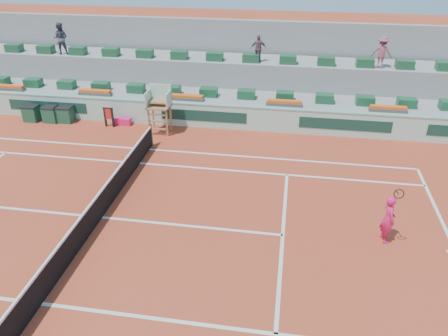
{
  "coord_description": "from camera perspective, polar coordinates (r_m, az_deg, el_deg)",
  "views": [
    {
      "loc": [
        6.32,
        -11.85,
        9.05
      ],
      "look_at": [
        4.0,
        2.5,
        1.0
      ],
      "focal_mm": 35.0,
      "sensor_mm": 36.0,
      "label": 1
    }
  ],
  "objects": [
    {
      "name": "seating_tier_upper",
      "position": [
        26.14,
        -5.34,
        11.6
      ],
      "size": [
        36.0,
        2.4,
        2.6
      ],
      "primitive_type": "cube",
      "color": "gray",
      "rests_on": "ground"
    },
    {
      "name": "tennis_player",
      "position": [
        15.03,
        20.66,
        -6.21
      ],
      "size": [
        0.52,
        0.9,
        2.28
      ],
      "color": "#E21D61",
      "rests_on": "ground"
    },
    {
      "name": "ground",
      "position": [
        16.2,
        -15.66,
        -6.24
      ],
      "size": [
        90.0,
        90.0,
        0.0
      ],
      "primitive_type": "plane",
      "color": "#98331D",
      "rests_on": "ground"
    },
    {
      "name": "spectator_right",
      "position": [
        24.55,
        19.92,
        14.04
      ],
      "size": [
        1.14,
        0.78,
        1.63
      ],
      "primitive_type": "imported",
      "rotation": [
        0.0,
        0.0,
        2.97
      ],
      "color": "#8B4553",
      "rests_on": "seating_tier_upper"
    },
    {
      "name": "spectator_mid",
      "position": [
        24.39,
        4.54,
        15.3
      ],
      "size": [
        0.88,
        0.45,
        1.44
      ],
      "primitive_type": "imported",
      "rotation": [
        0.0,
        0.0,
        3.26
      ],
      "color": "#6E4959",
      "rests_on": "seating_tier_upper"
    },
    {
      "name": "tennis_net",
      "position": [
        15.91,
        -15.91,
        -4.69
      ],
      "size": [
        0.1,
        11.97,
        1.1
      ],
      "color": "black",
      "rests_on": "ground"
    },
    {
      "name": "seat_row_lower",
      "position": [
        23.81,
        -6.82,
        10.08
      ],
      "size": [
        32.9,
        0.6,
        0.44
      ],
      "color": "#194B2C",
      "rests_on": "seating_tier_lower"
    },
    {
      "name": "drink_cooler_c",
      "position": [
        25.38,
        -23.86,
        6.57
      ],
      "size": [
        0.78,
        0.68,
        0.84
      ],
      "color": "#17452D",
      "rests_on": "ground"
    },
    {
      "name": "seating_tier_lower",
      "position": [
        24.9,
        -6.16,
        8.97
      ],
      "size": [
        36.0,
        4.0,
        1.2
      ],
      "primitive_type": "cube",
      "color": "gray",
      "rests_on": "ground"
    },
    {
      "name": "drink_cooler_b",
      "position": [
        24.85,
        -21.68,
        6.56
      ],
      "size": [
        0.77,
        0.67,
        0.84
      ],
      "color": "#17452D",
      "rests_on": "ground"
    },
    {
      "name": "court_lines",
      "position": [
        16.2,
        -15.67,
        -6.23
      ],
      "size": [
        23.89,
        11.09,
        0.01
      ],
      "color": "silver",
      "rests_on": "ground"
    },
    {
      "name": "stadium_back_wall",
      "position": [
        27.39,
        -4.6,
        14.4
      ],
      "size": [
        36.0,
        0.4,
        4.4
      ],
      "primitive_type": "cube",
      "color": "gray",
      "rests_on": "ground"
    },
    {
      "name": "umpire_chair",
      "position": [
        21.7,
        -8.44,
        8.41
      ],
      "size": [
        1.1,
        0.9,
        2.4
      ],
      "color": "#945F38",
      "rests_on": "ground"
    },
    {
      "name": "towel_rack",
      "position": [
        23.2,
        -14.84,
        6.63
      ],
      "size": [
        0.53,
        0.09,
        1.03
      ],
      "color": "black",
      "rests_on": "ground"
    },
    {
      "name": "advertising_hoarding",
      "position": [
        22.91,
        -7.51,
        7.16
      ],
      "size": [
        36.0,
        0.34,
        1.26
      ],
      "color": "#A3CEB8",
      "rests_on": "ground"
    },
    {
      "name": "seat_row_upper",
      "position": [
        25.17,
        -5.84,
        14.5
      ],
      "size": [
        32.9,
        0.6,
        0.44
      ],
      "color": "#194B2C",
      "rests_on": "seating_tier_upper"
    },
    {
      "name": "drink_cooler_a",
      "position": [
        24.59,
        -20.05,
        6.64
      ],
      "size": [
        0.85,
        0.73,
        0.84
      ],
      "color": "#17452D",
      "rests_on": "ground"
    },
    {
      "name": "spectator_left",
      "position": [
        27.59,
        -20.57,
        15.58
      ],
      "size": [
        0.97,
        0.82,
        1.76
      ],
      "primitive_type": "imported",
      "rotation": [
        0.0,
        0.0,
        3.33
      ],
      "color": "#444550",
      "rests_on": "seating_tier_upper"
    },
    {
      "name": "flower_planters",
      "position": [
        23.57,
        -10.88,
        9.34
      ],
      "size": [
        26.8,
        0.36,
        0.28
      ],
      "color": "#4D4D4D",
      "rests_on": "seating_tier_lower"
    },
    {
      "name": "player_bag",
      "position": [
        23.43,
        -13.07,
        5.96
      ],
      "size": [
        0.83,
        0.37,
        0.37
      ],
      "primitive_type": "cube",
      "color": "#E21D61",
      "rests_on": "ground"
    }
  ]
}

